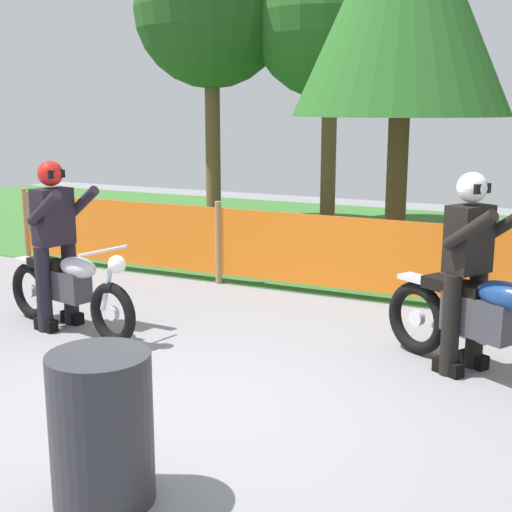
% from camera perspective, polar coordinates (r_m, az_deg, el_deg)
% --- Properties ---
extents(ground, '(24.00, 24.00, 0.02)m').
position_cam_1_polar(ground, '(5.39, -5.49, -12.16)').
color(ground, gray).
extents(grass_verge, '(24.00, 7.47, 0.01)m').
position_cam_1_polar(grass_verge, '(11.77, 12.79, 1.06)').
color(grass_verge, '#386B2D').
rests_on(grass_verge, ground).
extents(barrier_fence, '(9.70, 0.08, 1.05)m').
position_cam_1_polar(barrier_fence, '(8.14, 6.82, 0.25)').
color(barrier_fence, '#997547').
rests_on(barrier_fence, ground).
extents(tree_leftmost, '(2.80, 2.80, 5.32)m').
position_cam_1_polar(tree_leftmost, '(13.34, -3.68, 19.39)').
color(tree_leftmost, brown).
rests_on(tree_leftmost, ground).
extents(tree_near_left, '(2.96, 2.96, 5.28)m').
position_cam_1_polar(tree_near_left, '(13.13, 6.20, 18.93)').
color(tree_near_left, brown).
rests_on(tree_near_left, ground).
extents(motorcycle_lead, '(1.89, 0.68, 0.90)m').
position_cam_1_polar(motorcycle_lead, '(7.16, -15.01, -2.57)').
color(motorcycle_lead, black).
rests_on(motorcycle_lead, ground).
extents(motorcycle_trailing, '(1.89, 1.17, 1.00)m').
position_cam_1_polar(motorcycle_trailing, '(6.00, 18.28, -5.16)').
color(motorcycle_trailing, black).
rests_on(motorcycle_trailing, ground).
extents(rider_lead, '(0.74, 0.63, 1.69)m').
position_cam_1_polar(rider_lead, '(7.22, -16.23, 1.65)').
color(rider_lead, black).
rests_on(rider_lead, ground).
extents(rider_trailing, '(0.72, 0.71, 1.69)m').
position_cam_1_polar(rider_trailing, '(6.01, 17.00, -0.78)').
color(rider_trailing, black).
rests_on(rider_trailing, ground).
extents(spare_drum, '(0.58, 0.58, 0.88)m').
position_cam_1_polar(spare_drum, '(4.11, -12.51, -13.60)').
color(spare_drum, '#2D2D33').
rests_on(spare_drum, ground).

